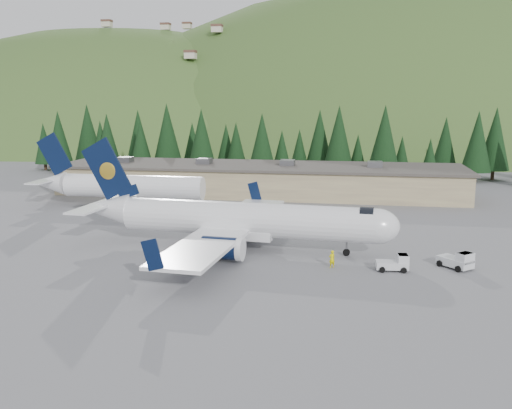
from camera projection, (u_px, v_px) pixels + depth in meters
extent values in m
plane|color=slate|center=(247.00, 249.00, 63.82)|extent=(600.00, 600.00, 0.00)
cylinder|color=white|center=(247.00, 219.00, 63.20)|extent=(28.41, 5.96, 3.79)
ellipsoid|color=white|center=(376.00, 226.00, 59.76)|extent=(5.20, 4.16, 3.79)
cylinder|color=black|center=(367.00, 222.00, 59.93)|extent=(1.65, 3.22, 3.12)
cone|color=white|center=(107.00, 209.00, 67.30)|extent=(6.32, 4.24, 3.79)
cube|color=white|center=(238.00, 233.00, 63.73)|extent=(8.28, 3.84, 1.01)
cube|color=white|center=(229.00, 227.00, 63.87)|extent=(8.18, 34.57, 0.35)
cube|color=black|center=(255.00, 191.00, 80.31)|extent=(2.05, 0.31, 2.89)
cube|color=black|center=(152.00, 255.00, 47.70)|extent=(2.05, 0.31, 2.89)
cylinder|color=black|center=(251.00, 224.00, 69.35)|extent=(4.40, 2.64, 2.32)
cylinder|color=white|center=(267.00, 225.00, 68.88)|extent=(0.79, 2.50, 2.46)
cube|color=white|center=(251.00, 220.00, 69.25)|extent=(2.23, 0.42, 0.91)
cylinder|color=black|center=(222.00, 248.00, 58.22)|extent=(4.40, 2.64, 2.32)
cylinder|color=white|center=(240.00, 249.00, 57.75)|extent=(0.79, 2.50, 2.46)
cube|color=white|center=(222.00, 243.00, 58.12)|extent=(2.23, 0.42, 0.91)
cube|color=black|center=(107.00, 169.00, 66.39)|extent=(6.23, 0.78, 7.39)
ellipsoid|color=gold|center=(109.00, 171.00, 66.57)|extent=(2.00, 0.34, 1.99)
ellipsoid|color=gold|center=(107.00, 171.00, 66.18)|extent=(2.00, 0.34, 1.99)
cube|color=black|center=(128.00, 192.00, 66.23)|extent=(2.79, 0.47, 2.00)
cube|color=white|center=(103.00, 204.00, 67.33)|extent=(3.59, 12.75, 0.22)
cylinder|color=slate|center=(347.00, 248.00, 60.96)|extent=(0.22, 0.22, 1.81)
cylinder|color=black|center=(346.00, 252.00, 61.06)|extent=(0.78, 0.34, 0.77)
cylinder|color=slate|center=(228.00, 233.00, 66.97)|extent=(0.26, 0.26, 2.01)
cylinder|color=black|center=(231.00, 237.00, 66.95)|extent=(1.13, 0.44, 1.11)
cylinder|color=black|center=(225.00, 237.00, 67.15)|extent=(1.13, 0.44, 1.11)
cylinder|color=slate|center=(213.00, 245.00, 61.79)|extent=(0.26, 0.26, 2.01)
cylinder|color=black|center=(217.00, 249.00, 61.77)|extent=(1.13, 0.44, 1.11)
cylinder|color=black|center=(210.00, 249.00, 61.97)|extent=(1.13, 0.44, 1.11)
cylinder|color=white|center=(134.00, 187.00, 88.27)|extent=(22.00, 3.60, 3.60)
cone|color=white|center=(51.00, 183.00, 90.60)|extent=(5.00, 3.60, 3.60)
cube|color=black|center=(55.00, 154.00, 89.59)|extent=(5.82, 0.28, 6.89)
cube|color=white|center=(50.00, 179.00, 90.49)|extent=(2.40, 11.00, 0.20)
cube|color=silver|center=(392.00, 265.00, 55.82)|extent=(3.21, 1.80, 0.72)
cube|color=silver|center=(403.00, 259.00, 55.62)|extent=(1.15, 1.52, 0.93)
cube|color=black|center=(403.00, 255.00, 55.54)|extent=(1.04, 1.41, 0.10)
cylinder|color=black|center=(401.00, 265.00, 56.59)|extent=(0.59, 0.28, 0.58)
cylinder|color=black|center=(404.00, 270.00, 54.97)|extent=(0.59, 0.28, 0.58)
cylinder|color=black|center=(380.00, 265.00, 56.76)|extent=(0.59, 0.28, 0.58)
cylinder|color=black|center=(382.00, 270.00, 55.15)|extent=(0.59, 0.28, 0.58)
cube|color=silver|center=(455.00, 262.00, 56.64)|extent=(3.54, 3.66, 0.79)
cube|color=silver|center=(465.00, 258.00, 55.58)|extent=(1.94, 1.90, 1.02)
cube|color=black|center=(465.00, 253.00, 55.49)|extent=(1.78, 1.74, 0.11)
cylinder|color=black|center=(470.00, 266.00, 56.23)|extent=(0.61, 0.64, 0.63)
cylinder|color=black|center=(458.00, 269.00, 55.28)|extent=(0.61, 0.64, 0.63)
cylinder|color=black|center=(452.00, 261.00, 58.11)|extent=(0.61, 0.64, 0.63)
cylinder|color=black|center=(439.00, 263.00, 57.17)|extent=(0.61, 0.64, 0.63)
cube|color=#8B7A5B|center=(259.00, 180.00, 101.04)|extent=(70.00, 16.00, 4.80)
cube|color=#47423D|center=(259.00, 166.00, 100.57)|extent=(71.00, 17.00, 0.40)
cube|color=slate|center=(125.00, 160.00, 104.68)|extent=(2.50, 2.50, 1.00)
cube|color=slate|center=(204.00, 161.00, 102.14)|extent=(2.50, 2.50, 1.00)
cube|color=slate|center=(287.00, 163.00, 99.61)|extent=(2.50, 2.50, 1.00)
cube|color=slate|center=(375.00, 164.00, 97.07)|extent=(2.50, 2.50, 1.00)
imported|color=#ECDD00|center=(332.00, 259.00, 56.74)|extent=(0.77, 0.71, 1.77)
cone|color=black|center=(44.00, 143.00, 133.65)|extent=(4.62, 4.62, 9.46)
cone|color=black|center=(59.00, 137.00, 129.26)|extent=(5.84, 5.84, 11.95)
cone|color=black|center=(88.00, 132.00, 135.51)|extent=(6.46, 6.46, 13.21)
cone|color=black|center=(101.00, 142.00, 132.19)|extent=(4.90, 4.90, 10.01)
cone|color=black|center=(107.00, 139.00, 127.57)|extent=(5.61, 5.61, 11.47)
cone|color=black|center=(139.00, 137.00, 130.52)|extent=(5.92, 5.92, 12.12)
cone|color=black|center=(141.00, 144.00, 123.23)|extent=(5.12, 5.12, 10.48)
cone|color=black|center=(167.00, 134.00, 124.28)|extent=(6.56, 6.56, 13.42)
cone|color=black|center=(192.00, 144.00, 129.87)|extent=(4.75, 4.75, 9.72)
cone|color=black|center=(202.00, 139.00, 119.51)|extent=(6.13, 6.13, 12.53)
cone|color=black|center=(226.00, 146.00, 126.27)|extent=(4.67, 4.67, 9.55)
cone|color=black|center=(236.00, 146.00, 122.07)|extent=(4.90, 4.90, 10.03)
cone|color=black|center=(262.00, 142.00, 116.61)|extent=(5.77, 5.77, 11.81)
cone|color=black|center=(282.00, 151.00, 118.41)|extent=(4.29, 4.29, 8.76)
cone|color=black|center=(299.00, 150.00, 121.53)|extent=(4.30, 4.30, 8.79)
cone|color=black|center=(319.00, 139.00, 120.71)|extent=(6.03, 6.03, 12.33)
cone|color=black|center=(339.00, 138.00, 116.17)|extent=(6.42, 6.42, 13.14)
cone|color=black|center=(358.00, 154.00, 118.18)|extent=(3.93, 3.93, 8.04)
cone|color=black|center=(384.00, 138.00, 113.57)|extent=(6.49, 6.49, 13.27)
cone|color=black|center=(402.00, 155.00, 117.66)|extent=(3.81, 3.81, 7.79)
cone|color=black|center=(430.00, 157.00, 114.98)|extent=(3.69, 3.69, 7.54)
cone|color=black|center=(445.00, 143.00, 120.83)|extent=(5.39, 5.39, 11.02)
cone|color=black|center=(477.00, 141.00, 114.47)|extent=(5.99, 5.99, 12.26)
cone|color=black|center=(495.00, 139.00, 116.74)|extent=(6.27, 6.27, 12.83)
ellipsoid|color=#304D1D|center=(122.00, 305.00, 257.38)|extent=(336.00, 240.00, 240.00)
ellipsoid|color=#304D1D|center=(411.00, 320.00, 266.29)|extent=(420.00, 300.00, 300.00)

